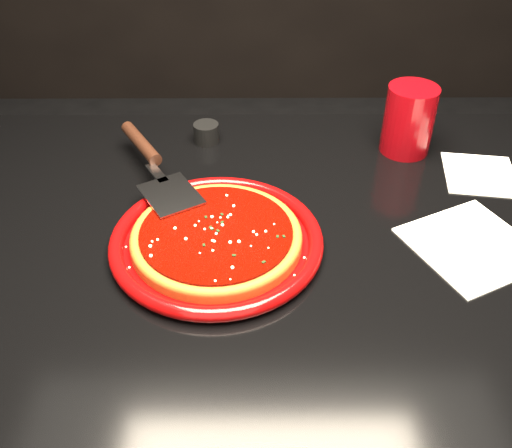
# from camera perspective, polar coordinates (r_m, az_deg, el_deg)

# --- Properties ---
(table) EXTENTS (1.20, 0.80, 0.75)m
(table) POSITION_cam_1_polar(r_m,az_deg,el_deg) (1.17, 2.34, -15.37)
(table) COLOR black
(table) RESTS_ON floor
(plate) EXTENTS (0.38, 0.38, 0.02)m
(plate) POSITION_cam_1_polar(r_m,az_deg,el_deg) (0.87, -3.96, -1.66)
(plate) COLOR #6F0404
(plate) RESTS_ON table
(pizza_crust) EXTENTS (0.30, 0.30, 0.01)m
(pizza_crust) POSITION_cam_1_polar(r_m,az_deg,el_deg) (0.86, -3.97, -1.48)
(pizza_crust) COLOR brown
(pizza_crust) RESTS_ON plate
(pizza_crust_rim) EXTENTS (0.30, 0.30, 0.02)m
(pizza_crust_rim) POSITION_cam_1_polar(r_m,az_deg,el_deg) (0.86, -3.99, -1.15)
(pizza_crust_rim) COLOR brown
(pizza_crust_rim) RESTS_ON plate
(pizza_sauce) EXTENTS (0.27, 0.27, 0.01)m
(pizza_sauce) POSITION_cam_1_polar(r_m,az_deg,el_deg) (0.86, -4.00, -0.91)
(pizza_sauce) COLOR #5F0500
(pizza_sauce) RESTS_ON plate
(parmesan_dusting) EXTENTS (0.22, 0.22, 0.01)m
(parmesan_dusting) POSITION_cam_1_polar(r_m,az_deg,el_deg) (0.85, -4.02, -0.57)
(parmesan_dusting) COLOR beige
(parmesan_dusting) RESTS_ON plate
(basil_flecks) EXTENTS (0.20, 0.20, 0.00)m
(basil_flecks) POSITION_cam_1_polar(r_m,az_deg,el_deg) (0.85, -4.02, -0.62)
(basil_flecks) COLOR black
(basil_flecks) RESTS_ON plate
(pizza_server) EXTENTS (0.25, 0.34, 0.03)m
(pizza_server) POSITION_cam_1_polar(r_m,az_deg,el_deg) (1.00, -10.01, 5.91)
(pizza_server) COLOR silver
(pizza_server) RESTS_ON plate
(cup) EXTENTS (0.12, 0.12, 0.13)m
(cup) POSITION_cam_1_polar(r_m,az_deg,el_deg) (1.11, 15.02, 10.03)
(cup) COLOR #8F060B
(cup) RESTS_ON table
(napkin_a) EXTENTS (0.23, 0.23, 0.00)m
(napkin_a) POSITION_cam_1_polar(r_m,az_deg,el_deg) (0.93, 20.79, -2.02)
(napkin_a) COLOR white
(napkin_a) RESTS_ON table
(napkin_b) EXTENTS (0.14, 0.15, 0.00)m
(napkin_b) POSITION_cam_1_polar(r_m,az_deg,el_deg) (1.10, 21.48, 4.63)
(napkin_b) COLOR white
(napkin_b) RESTS_ON table
(ramekin) EXTENTS (0.06, 0.06, 0.04)m
(ramekin) POSITION_cam_1_polar(r_m,az_deg,el_deg) (1.12, -4.99, 9.07)
(ramekin) COLOR black
(ramekin) RESTS_ON table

